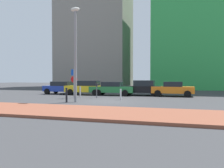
{
  "coord_description": "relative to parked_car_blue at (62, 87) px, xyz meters",
  "views": [
    {
      "loc": [
        4.96,
        -16.21,
        1.81
      ],
      "look_at": [
        -0.68,
        3.85,
        1.24
      ],
      "focal_mm": 34.78,
      "sensor_mm": 36.0,
      "label": 1
    }
  ],
  "objects": [
    {
      "name": "traffic_bollard_mid",
      "position": [
        4.47,
        -7.54,
        -0.22
      ],
      "size": [
        0.15,
        0.15,
        1.09
      ],
      "primitive_type": "cylinder",
      "color": "black",
      "rests_on": "ground"
    },
    {
      "name": "street_lamp",
      "position": [
        5.06,
        -7.23,
        3.39
      ],
      "size": [
        0.7,
        0.36,
        7.07
      ],
      "color": "gray",
      "rests_on": "ground"
    },
    {
      "name": "ground_plane",
      "position": [
        7.12,
        -5.9,
        -0.76
      ],
      "size": [
        120.0,
        120.0,
        0.0
      ],
      "primitive_type": "plane",
      "color": "#38383A"
    },
    {
      "name": "parking_meter",
      "position": [
        5.35,
        -3.37,
        0.11
      ],
      "size": [
        0.18,
        0.14,
        1.34
      ],
      "color": "#4C4C51",
      "rests_on": "ground"
    },
    {
      "name": "traffic_bollard_far",
      "position": [
        7.96,
        -4.75,
        -0.3
      ],
      "size": [
        0.13,
        0.13,
        0.91
      ],
      "primitive_type": "cylinder",
      "color": "#B7B7BC",
      "rests_on": "ground"
    },
    {
      "name": "sidewalk_brick",
      "position": [
        7.12,
        -11.8,
        -0.69
      ],
      "size": [
        40.0,
        3.96,
        0.14
      ],
      "primitive_type": "cube",
      "color": "brown",
      "rests_on": "ground"
    },
    {
      "name": "parked_car_orange",
      "position": [
        12.08,
        0.23,
        -0.01
      ],
      "size": [
        4.1,
        2.03,
        1.45
      ],
      "color": "orange",
      "rests_on": "ground"
    },
    {
      "name": "traffic_bollard_near",
      "position": [
        3.63,
        -3.19,
        -0.25
      ],
      "size": [
        0.13,
        0.13,
        1.03
      ],
      "primitive_type": "cylinder",
      "color": "#B7B7BC",
      "rests_on": "ground"
    },
    {
      "name": "building_under_construction",
      "position": [
        -3.45,
        20.51,
        11.1
      ],
      "size": [
        13.91,
        10.65,
        23.72
      ],
      "primitive_type": "cube",
      "color": "gray",
      "rests_on": "ground"
    },
    {
      "name": "parked_car_yellow",
      "position": [
        3.13,
        -0.21,
        0.02
      ],
      "size": [
        4.65,
        2.07,
        1.53
      ],
      "color": "gold",
      "rests_on": "ground"
    },
    {
      "name": "parking_sign_post",
      "position": [
        3.52,
        -4.28,
        0.89
      ],
      "size": [
        0.6,
        0.1,
        2.64
      ],
      "color": "gray",
      "rests_on": "ground"
    },
    {
      "name": "parked_car_blue",
      "position": [
        0.0,
        0.0,
        0.0
      ],
      "size": [
        4.09,
        2.12,
        1.43
      ],
      "color": "#1E389E",
      "rests_on": "ground"
    },
    {
      "name": "parked_car_black",
      "position": [
        9.03,
        0.45,
        0.05
      ],
      "size": [
        4.07,
        2.0,
        1.58
      ],
      "color": "black",
      "rests_on": "ground"
    },
    {
      "name": "building_colorful_midrise",
      "position": [
        18.25,
        20.29,
        12.52
      ],
      "size": [
        19.09,
        16.8,
        26.56
      ],
      "primitive_type": "cube",
      "color": "green",
      "rests_on": "ground"
    },
    {
      "name": "parked_car_green",
      "position": [
        5.92,
        -0.15,
        -0.03
      ],
      "size": [
        4.62,
        2.02,
        1.42
      ],
      "color": "#237238",
      "rests_on": "ground"
    }
  ]
}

